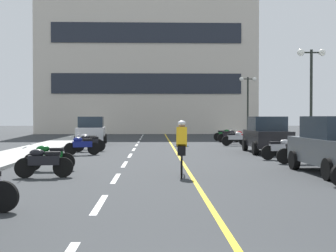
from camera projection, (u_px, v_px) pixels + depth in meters
ground_plane at (171, 151)px, 24.56m from camera, size 140.00×140.00×0.00m
curb_left at (47, 146)px, 27.34m from camera, size 2.40×72.00×0.12m
curb_right at (288, 146)px, 27.77m from camera, size 2.40×72.00×0.12m
lane_dash_1 at (100, 204)px, 9.50m from camera, size 0.14×2.20×0.01m
lane_dash_2 at (116, 178)px, 13.50m from camera, size 0.14×2.20×0.01m
lane_dash_3 at (125, 164)px, 17.50m from camera, size 0.14×2.20×0.01m
lane_dash_4 at (130, 155)px, 21.50m from camera, size 0.14×2.20×0.01m
lane_dash_5 at (134, 149)px, 25.49m from camera, size 0.14×2.20×0.01m
lane_dash_6 at (137, 145)px, 29.49m from camera, size 0.14×2.20×0.01m
lane_dash_7 at (139, 142)px, 33.49m from camera, size 0.14×2.20×0.01m
lane_dash_8 at (140, 139)px, 37.49m from camera, size 0.14×2.20×0.01m
lane_dash_9 at (142, 137)px, 41.48m from camera, size 0.14×2.20×0.01m
lane_dash_10 at (143, 135)px, 45.48m from camera, size 0.14×2.20×0.01m
lane_dash_11 at (144, 134)px, 49.48m from camera, size 0.14×2.20×0.01m
centre_line_yellow at (173, 147)px, 27.56m from camera, size 0.12×66.00×0.01m
office_building at (147, 55)px, 52.55m from camera, size 23.67×8.58×17.68m
street_lamp_mid at (311, 76)px, 23.59m from camera, size 1.46×0.36×5.15m
street_lamp_far at (248, 93)px, 39.01m from camera, size 1.46×0.36×5.07m
parked_car_near at (336, 145)px, 14.45m from camera, size 2.07×4.27×1.82m
parked_car_mid at (267, 135)px, 23.18m from camera, size 2.00×4.24×1.82m
parked_car_far at (91, 130)px, 30.25m from camera, size 2.16×4.31×1.82m
motorcycle_3 at (44, 162)px, 13.63m from camera, size 1.70×0.60×0.92m
motorcycle_4 at (49, 157)px, 15.33m from camera, size 1.70×0.60×0.92m
motorcycle_5 at (299, 152)px, 17.63m from camera, size 1.70×0.60×0.92m
motorcycle_6 at (281, 148)px, 19.41m from camera, size 1.70×0.60×0.92m
motorcycle_7 at (82, 145)px, 21.69m from camera, size 1.65×0.76×0.92m
motorcycle_8 at (89, 143)px, 23.84m from camera, size 1.64×0.78×0.92m
motorcycle_9 at (88, 141)px, 25.48m from camera, size 1.69×0.61×0.92m
motorcycle_10 at (235, 138)px, 28.87m from camera, size 1.70×0.60×0.92m
motorcycle_11 at (237, 137)px, 30.93m from camera, size 1.64×0.79×0.92m
motorcycle_12 at (229, 136)px, 32.98m from camera, size 1.70×0.60×0.92m
motorcycle_13 at (224, 134)px, 35.05m from camera, size 1.67×0.69×0.92m
cyclist_rider at (182, 147)px, 13.94m from camera, size 0.42×1.77×1.71m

